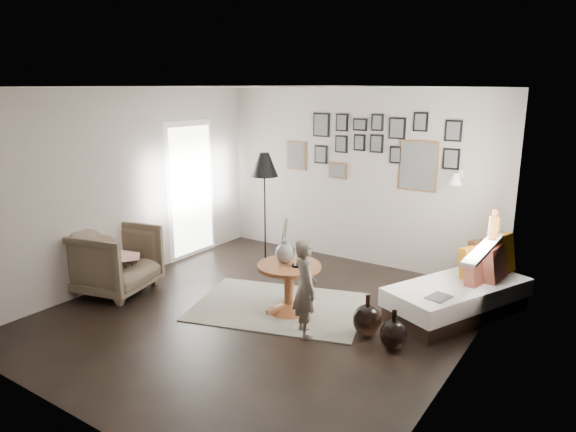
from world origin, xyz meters
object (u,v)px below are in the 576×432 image
Objects in this scene: floor_lamp at (264,169)px; pedestal_table at (289,290)px; vase at (284,249)px; armchair at (114,260)px; magazine_basket at (127,274)px; demijohn_large at (367,320)px; daybed at (460,291)px; child at (305,288)px; demijohn_small at (393,335)px.

pedestal_table is at bearing -43.96° from floor_lamp.
armchair is at bearing -160.41° from vase.
magazine_basket is 3.30m from demijohn_large.
vase is at bearing -124.81° from daybed.
child reaches higher than magazine_basket.
armchair is 2.40m from floor_lamp.
vase reaches higher than child.
floor_lamp reaches higher than demijohn_large.
armchair reaches higher than demijohn_small.
magazine_basket is at bearing 45.00° from child.
demijohn_small is at bearing -27.19° from floor_lamp.
child reaches higher than demijohn_large.
child is (1.67, -1.56, -0.93)m from floor_lamp.
vase is 1.16× the size of demijohn_large.
armchair is at bearing -171.00° from demijohn_small.
vase is at bearing 172.58° from demijohn_small.
armchair is 0.31m from magazine_basket.
armchair is 0.56× the size of floor_lamp.
daybed is 3.13m from floor_lamp.
demijohn_small is (1.39, -0.17, -0.11)m from pedestal_table.
pedestal_table is 0.44× the size of floor_lamp.
daybed is 1.94m from child.
floor_lamp is at bearing 151.61° from demijohn_large.
vase is at bearing 165.96° from pedestal_table.
vase is 1.75m from floor_lamp.
floor_lamp is (1.03, 1.90, 1.03)m from armchair.
magazine_basket is 2.73m from child.
vase reaches higher than demijohn_small.
pedestal_table is 1.40× the size of vase.
demijohn_large reaches higher than magazine_basket.
floor_lamp is (-2.89, 0.07, 1.19)m from daybed.
vase is at bearing -83.57° from armchair.
vase is 1.49× the size of magazine_basket.
floor_lamp is 2.85m from demijohn_large.
pedestal_table is at bearing 172.97° from demijohn_small.
child reaches higher than demijohn_small.
floor_lamp is 4.03× the size of demijohn_small.
child is at bearing -95.82° from armchair.
floor_lamp reaches higher than daybed.
pedestal_table is 2.05m from floor_lamp.
magazine_basket is at bearing -120.76° from floor_lamp.
daybed is 4.13× the size of demijohn_large.
pedestal_table is 2.01m from daybed.
pedestal_table is 0.70× the size of child.
demijohn_large is 0.37m from demijohn_small.
armchair is 2.63× the size of magazine_basket.
demijohn_small is (3.61, 0.39, -0.02)m from magazine_basket.
child is (-1.22, -1.48, 0.26)m from daybed.
child is at bearing -105.29° from daybed.
armchair is (-2.23, -0.74, 0.16)m from pedestal_table.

